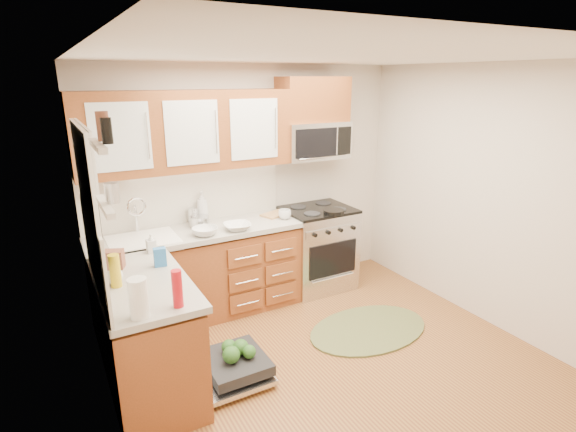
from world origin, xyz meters
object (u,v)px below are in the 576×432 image
range (317,248)px  bowl_b (205,231)px  paper_towel_roll (139,298)px  bowl_a (237,227)px  upper_cabinets (186,131)px  skillet (334,212)px  microwave (313,140)px  dishwasher (231,368)px  cup (285,214)px  cutting_board (276,214)px  sink (144,252)px  stock_pot (200,222)px  rug (368,329)px

range → bowl_b: bearing=-172.6°
paper_towel_roll → bowl_a: bearing=46.9°
upper_cabinets → bowl_a: size_ratio=7.75×
range → skillet: 0.56m
skillet → upper_cabinets: bearing=164.7°
microwave → skillet: microwave is taller
upper_cabinets → dishwasher: 2.19m
dishwasher → bowl_b: 1.29m
bowl_a → cup: 0.58m
upper_cabinets → cutting_board: 1.31m
cutting_board → cup: cup is taller
range → sink: (-1.93, -0.01, 0.33)m
bowl_b → paper_towel_roll: bearing=-124.0°
bowl_b → cup: bearing=5.1°
range → paper_towel_roll: paper_towel_roll is taller
cup → paper_towel_roll: bearing=-142.6°
sink → cup: bearing=-3.5°
microwave → cutting_board: 0.91m
skillet → dishwasher: bearing=-150.9°
dishwasher → stock_pot: 1.50m
stock_pot → dishwasher: bearing=-98.9°
skillet → rug: bearing=-98.7°
skillet → cutting_board: size_ratio=0.74×
rug → stock_pot: 1.97m
bowl_b → cup: cup is taller
cutting_board → paper_towel_roll: size_ratio=1.15×
bowl_b → cutting_board: bearing=16.0°
range → cutting_board: (-0.50, 0.07, 0.46)m
microwave → cup: size_ratio=5.82×
bowl_a → cup: cup is taller
microwave → skillet: bearing=-83.6°
stock_pot → cup: bearing=-11.1°
stock_pot → cup: stock_pot is taller
cutting_board → rug: bearing=-70.4°
bowl_a → range: bearing=9.7°
range → rug: range is taller
skillet → cup: 0.54m
microwave → bowl_b: 1.60m
bowl_b → skillet: bearing=-2.8°
range → stock_pot: bearing=176.9°
skillet → bowl_a: 1.10m
range → cup: cup is taller
dishwasher → paper_towel_roll: bearing=-155.7°
microwave → rug: bearing=-94.1°
skillet → stock_pot: (-1.39, 0.32, 0.01)m
bowl_a → sink: bearing=169.0°
sink → cutting_board: cutting_board is taller
rug → cup: 1.44m
range → dishwasher: (-1.54, -1.13, -0.38)m
range → skillet: (0.04, -0.25, 0.50)m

